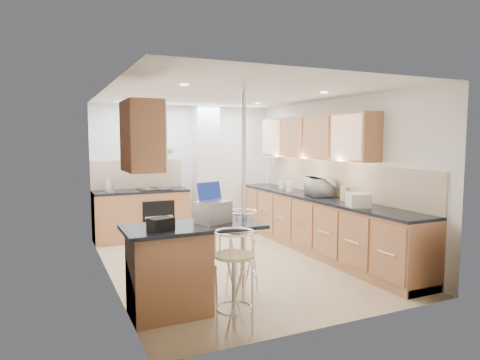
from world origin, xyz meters
name	(u,v)px	position (x,y,z in m)	size (l,w,h in m)	color
ground	(235,263)	(0.00, 0.00, 0.00)	(4.80, 4.80, 0.00)	#D0BB8A
room_shell	(244,159)	(0.32, 0.38, 1.54)	(3.64, 4.84, 2.51)	white
right_counter	(318,224)	(1.50, 0.00, 0.46)	(0.63, 4.40, 0.92)	#A97043
back_counter	(141,215)	(-0.95, 2.10, 0.46)	(1.70, 0.63, 0.92)	#A97043
peninsula	(194,267)	(-1.12, -1.45, 0.48)	(1.47, 0.72, 0.94)	#A97043
microwave	(320,187)	(1.56, 0.05, 1.07)	(0.55, 0.37, 0.30)	silver
laptop	(213,212)	(-0.89, -1.43, 1.06)	(0.34, 0.26, 0.24)	#94979B
bag	(161,224)	(-1.51, -1.58, 1.00)	(0.23, 0.17, 0.13)	black
bar_stool_near	(234,281)	(-0.93, -2.10, 0.50)	(0.41, 0.41, 1.00)	tan
bar_stool_end	(242,251)	(-0.42, -1.17, 0.50)	(0.41, 0.41, 1.01)	tan
jar_a	(290,186)	(1.44, 0.80, 1.01)	(0.12, 0.12, 0.18)	white
jar_b	(282,184)	(1.52, 1.21, 1.00)	(0.11, 0.11, 0.15)	white
jar_c	(345,193)	(1.60, -0.54, 1.03)	(0.14, 0.14, 0.22)	beige
jar_d	(350,198)	(1.56, -0.71, 0.99)	(0.10, 0.10, 0.13)	silver
bread_bin	(358,200)	(1.39, -1.10, 1.01)	(0.28, 0.35, 0.18)	white
kettle	(110,185)	(-1.51, 2.06, 1.04)	(0.16, 0.16, 0.24)	silver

